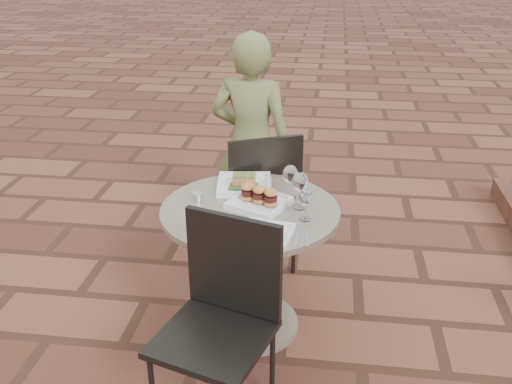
# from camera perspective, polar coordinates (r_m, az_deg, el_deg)

# --- Properties ---
(ground) EXTENTS (60.00, 60.00, 0.00)m
(ground) POSITION_cam_1_polar(r_m,az_deg,el_deg) (3.35, 3.03, -11.80)
(ground) COLOR brown
(ground) RESTS_ON ground
(cafe_table) EXTENTS (0.90, 0.90, 0.73)m
(cafe_table) POSITION_cam_1_polar(r_m,az_deg,el_deg) (2.97, -0.58, -5.86)
(cafe_table) COLOR gray
(cafe_table) RESTS_ON ground
(chair_far) EXTENTS (0.58, 0.58, 0.93)m
(chair_far) POSITION_cam_1_polar(r_m,az_deg,el_deg) (3.45, 0.45, -0.01)
(chair_far) COLOR black
(chair_far) RESTS_ON ground
(chair_near) EXTENTS (0.55, 0.55, 0.93)m
(chair_near) POSITION_cam_1_polar(r_m,az_deg,el_deg) (2.46, -3.32, -11.36)
(chair_near) COLOR black
(chair_near) RESTS_ON ground
(diner) EXTENTS (0.57, 0.41, 1.45)m
(diner) POSITION_cam_1_polar(r_m,az_deg,el_deg) (3.70, -0.47, 4.72)
(diner) COLOR olive
(diner) RESTS_ON ground
(plate_salmon) EXTENTS (0.32, 0.32, 0.08)m
(plate_salmon) POSITION_cam_1_polar(r_m,az_deg,el_deg) (3.07, -1.19, 0.83)
(plate_salmon) COLOR white
(plate_salmon) RESTS_ON cafe_table
(plate_sliders) EXTENTS (0.35, 0.35, 0.17)m
(plate_sliders) POSITION_cam_1_polar(r_m,az_deg,el_deg) (2.86, 0.32, -0.69)
(plate_sliders) COLOR white
(plate_sliders) RESTS_ON cafe_table
(plate_tuna) EXTENTS (0.26, 0.26, 0.03)m
(plate_tuna) POSITION_cam_1_polar(r_m,az_deg,el_deg) (2.59, 1.00, -4.22)
(plate_tuna) COLOR white
(plate_tuna) RESTS_ON cafe_table
(wine_glass_right) EXTENTS (0.07, 0.07, 0.16)m
(wine_glass_right) POSITION_cam_1_polar(r_m,az_deg,el_deg) (2.70, 4.99, -0.66)
(wine_glass_right) COLOR white
(wine_glass_right) RESTS_ON cafe_table
(wine_glass_mid) EXTENTS (0.08, 0.08, 0.18)m
(wine_glass_mid) POSITION_cam_1_polar(r_m,az_deg,el_deg) (2.91, 3.44, 1.71)
(wine_glass_mid) COLOR white
(wine_glass_mid) RESTS_ON cafe_table
(wine_glass_far) EXTENTS (0.08, 0.08, 0.19)m
(wine_glass_far) POSITION_cam_1_polar(r_m,az_deg,el_deg) (2.81, 4.43, 0.91)
(wine_glass_far) COLOR white
(wine_glass_far) RESTS_ON cafe_table
(steel_ramekin) EXTENTS (0.06, 0.06, 0.04)m
(steel_ramekin) POSITION_cam_1_polar(r_m,az_deg,el_deg) (2.94, -5.86, -0.48)
(steel_ramekin) COLOR silver
(steel_ramekin) RESTS_ON cafe_table
(cutlery_set) EXTENTS (0.08, 0.17, 0.00)m
(cutlery_set) POSITION_cam_1_polar(r_m,az_deg,el_deg) (2.59, 4.60, -4.60)
(cutlery_set) COLOR silver
(cutlery_set) RESTS_ON cafe_table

